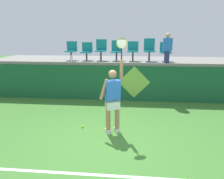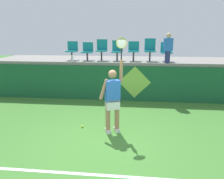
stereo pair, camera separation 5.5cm
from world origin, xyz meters
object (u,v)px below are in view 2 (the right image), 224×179
(stadium_chair_6, at_px, (166,51))
(spectator_0, at_px, (168,47))
(stadium_chair_0, at_px, (72,50))
(stadium_chair_1, at_px, (88,50))
(water_bottle, at_px, (72,58))
(stadium_chair_5, at_px, (150,49))
(tennis_ball, at_px, (82,126))
(stadium_chair_4, at_px, (134,50))
(tennis_player, at_px, (113,98))
(stadium_chair_2, at_px, (102,49))
(stadium_chair_3, at_px, (117,50))

(stadium_chair_6, height_order, spectator_0, spectator_0)
(stadium_chair_0, relative_size, stadium_chair_1, 1.05)
(water_bottle, bearing_deg, stadium_chair_5, 9.21)
(stadium_chair_5, xyz_separation_m, stadium_chair_6, (0.65, -0.01, -0.08))
(tennis_ball, height_order, stadium_chair_4, stadium_chair_4)
(tennis_player, height_order, stadium_chair_1, tennis_player)
(stadium_chair_1, relative_size, stadium_chair_5, 0.82)
(stadium_chair_0, distance_m, stadium_chair_5, 3.26)
(tennis_player, distance_m, stadium_chair_2, 3.81)
(stadium_chair_2, xyz_separation_m, stadium_chair_3, (0.65, 0.00, -0.03))
(stadium_chair_3, relative_size, spectator_0, 0.73)
(tennis_ball, relative_size, spectator_0, 0.06)
(stadium_chair_1, height_order, spectator_0, spectator_0)
(stadium_chair_1, bearing_deg, stadium_chair_6, -0.00)
(tennis_player, relative_size, stadium_chair_6, 3.34)
(stadium_chair_3, height_order, stadium_chair_6, stadium_chair_3)
(stadium_chair_4, bearing_deg, tennis_player, -97.96)
(stadium_chair_2, relative_size, stadium_chair_4, 1.10)
(stadium_chair_1, xyz_separation_m, stadium_chair_3, (1.26, 0.01, 0.04))
(stadium_chair_1, bearing_deg, stadium_chair_5, 0.21)
(water_bottle, bearing_deg, stadium_chair_1, 43.63)
(tennis_player, bearing_deg, stadium_chair_0, 120.43)
(tennis_ball, distance_m, stadium_chair_2, 3.94)
(tennis_player, bearing_deg, stadium_chair_6, 63.02)
(stadium_chair_5, bearing_deg, stadium_chair_3, -179.83)
(stadium_chair_1, bearing_deg, stadium_chair_3, 0.25)
(stadium_chair_3, relative_size, stadium_chair_5, 0.91)
(stadium_chair_0, xyz_separation_m, stadium_chair_3, (1.92, 0.01, 0.01))
(stadium_chair_3, bearing_deg, stadium_chair_6, -0.16)
(tennis_player, xyz_separation_m, stadium_chair_6, (1.82, 3.57, 0.97))
(stadium_chair_3, bearing_deg, stadium_chair_2, -179.99)
(stadium_chair_1, distance_m, spectator_0, 3.29)
(water_bottle, bearing_deg, stadium_chair_0, 106.20)
(tennis_player, xyz_separation_m, tennis_ball, (-0.90, 0.17, -0.95))
(tennis_player, relative_size, stadium_chair_5, 2.81)
(tennis_ball, relative_size, stadium_chair_2, 0.08)
(tennis_ball, height_order, stadium_chair_6, stadium_chair_6)
(stadium_chair_0, relative_size, spectator_0, 0.69)
(water_bottle, distance_m, spectator_0, 3.80)
(stadium_chair_1, xyz_separation_m, stadium_chair_2, (0.61, 0.01, 0.08))
(water_bottle, height_order, stadium_chair_5, stadium_chair_5)
(stadium_chair_2, bearing_deg, tennis_player, -76.99)
(tennis_ball, height_order, stadium_chair_5, stadium_chair_5)
(stadium_chair_0, distance_m, stadium_chair_2, 1.27)
(tennis_player, bearing_deg, stadium_chair_5, 72.00)
(tennis_player, distance_m, water_bottle, 3.70)
(stadium_chair_5, height_order, stadium_chair_6, stadium_chair_5)
(tennis_player, bearing_deg, tennis_ball, 169.29)
(stadium_chair_0, height_order, stadium_chair_5, stadium_chair_5)
(stadium_chair_5, bearing_deg, water_bottle, -170.79)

